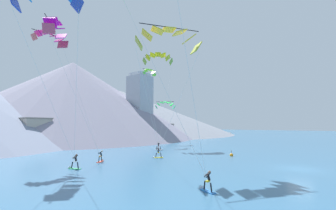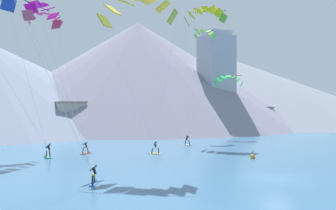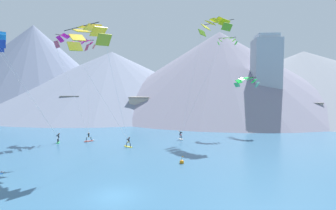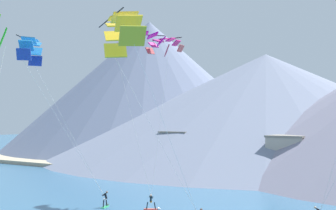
% 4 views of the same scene
% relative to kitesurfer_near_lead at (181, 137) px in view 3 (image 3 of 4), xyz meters
% --- Properties ---
extents(ground_plane, '(400.00, 400.00, 0.00)m').
position_rel_kitesurfer_near_lead_xyz_m(ground_plane, '(-5.16, -24.91, -0.46)').
color(ground_plane, '#336084').
extents(kitesurfer_near_lead, '(1.01, 1.77, 1.66)m').
position_rel_kitesurfer_near_lead_xyz_m(kitesurfer_near_lead, '(0.00, 0.00, 0.00)').
color(kitesurfer_near_lead, white).
rests_on(kitesurfer_near_lead, ground).
extents(kitesurfer_near_trail, '(0.98, 1.77, 1.75)m').
position_rel_kitesurfer_near_lead_xyz_m(kitesurfer_near_trail, '(-20.80, -4.20, 0.06)').
color(kitesurfer_near_trail, '#33B266').
rests_on(kitesurfer_near_trail, ground).
extents(kitesurfer_mid_center, '(1.67, 1.29, 1.65)m').
position_rel_kitesurfer_near_lead_xyz_m(kitesurfer_mid_center, '(-8.33, -6.30, -0.01)').
color(kitesurfer_mid_center, yellow).
rests_on(kitesurfer_mid_center, ground).
extents(kitesurfer_far_left, '(1.71, 1.21, 1.64)m').
position_rel_kitesurfer_near_lead_xyz_m(kitesurfer_far_left, '(-15.84, -2.60, -0.02)').
color(kitesurfer_far_left, '#E54C33').
rests_on(kitesurfer_far_left, ground).
extents(parafoil_kite_near_lead, '(9.74, 8.91, 21.43)m').
position_rel_kitesurfer_near_lead_xyz_m(parafoil_kite_near_lead, '(6.31, 5.79, 21.01)').
color(parafoil_kite_near_lead, '#5D991D').
extents(parafoil_kite_near_trail, '(8.28, 7.50, 16.21)m').
position_rel_kitesurfer_near_lead_xyz_m(parafoil_kite_near_trail, '(-26.75, -9.19, 16.01)').
color(parafoil_kite_near_trail, '#1E36A2').
extents(parafoil_kite_mid_center, '(8.15, 8.51, 16.43)m').
position_rel_kitesurfer_near_lead_xyz_m(parafoil_kite_mid_center, '(-12.44, -11.61, 16.06)').
color(parafoil_kite_mid_center, '#9CA220').
extents(parafoil_kite_far_left, '(7.19, 7.14, 18.05)m').
position_rel_kitesurfer_near_lead_xyz_m(parafoil_kite_far_left, '(-20.64, 1.79, 17.69)').
color(parafoil_kite_far_left, '#BD3D58').
extents(parafoil_kite_distant_high_outer, '(4.88, 1.88, 1.89)m').
position_rel_kitesurfer_near_lead_xyz_m(parafoil_kite_distant_high_outer, '(-19.95, 5.33, 17.84)').
color(parafoil_kite_distant_high_outer, '#C44C4C').
extents(parafoil_kite_distant_low_drift, '(4.66, 4.79, 2.13)m').
position_rel_kitesurfer_near_lead_xyz_m(parafoil_kite_distant_low_drift, '(13.25, 8.88, 10.24)').
color(parafoil_kite_distant_low_drift, '#47B78A').
extents(parafoil_kite_distant_mid_solo, '(4.30, 1.72, 1.73)m').
position_rel_kitesurfer_near_lead_xyz_m(parafoil_kite_distant_mid_solo, '(9.60, 11.44, 19.11)').
color(parafoil_kite_distant_mid_solo, '#4BC73F').
extents(race_marker_buoy, '(0.56, 0.56, 1.02)m').
position_rel_kitesurfer_near_lead_xyz_m(race_marker_buoy, '(0.47, -14.70, -0.31)').
color(race_marker_buoy, orange).
rests_on(race_marker_buoy, ground).
extents(shoreline_strip, '(180.00, 10.00, 0.70)m').
position_rel_kitesurfer_near_lead_xyz_m(shoreline_strip, '(-5.16, 23.49, -0.11)').
color(shoreline_strip, tan).
rests_on(shoreline_strip, ground).
extents(shore_building_harbour_front, '(5.67, 4.38, 6.94)m').
position_rel_kitesurfer_near_lead_xyz_m(shore_building_harbour_front, '(-32.60, 27.57, 3.02)').
color(shore_building_harbour_front, '#B7AD9E').
rests_on(shore_building_harbour_front, ground).
extents(shore_building_promenade_mid, '(5.37, 5.43, 6.70)m').
position_rel_kitesurfer_near_lead_xyz_m(shore_building_promenade_mid, '(15.90, 28.08, 2.90)').
color(shore_building_promenade_mid, '#B7AD9E').
rests_on(shore_building_promenade_mid, ground).
extents(shore_building_quay_east, '(8.06, 6.60, 5.50)m').
position_rel_kitesurfer_near_lead_xyz_m(shore_building_quay_east, '(31.23, 24.84, 2.30)').
color(shore_building_quay_east, '#B7AD9E').
rests_on(shore_building_quay_east, ground).
extents(shore_building_quay_west, '(5.75, 6.94, 6.68)m').
position_rel_kitesurfer_near_lead_xyz_m(shore_building_quay_west, '(-12.38, 27.85, 2.89)').
color(shore_building_quay_west, '#B7AD9E').
rests_on(shore_building_quay_west, ground).
extents(highrise_tower, '(7.00, 7.00, 23.70)m').
position_rel_kitesurfer_near_lead_xyz_m(highrise_tower, '(22.54, 27.71, 11.18)').
color(highrise_tower, '#A8ADB7').
rests_on(highrise_tower, ground).
extents(mountain_peak_west_ridge, '(98.31, 98.31, 30.62)m').
position_rel_kitesurfer_near_lead_xyz_m(mountain_peak_west_ridge, '(13.13, 56.72, 14.84)').
color(mountain_peak_west_ridge, gray).
rests_on(mountain_peak_west_ridge, ground).
extents(mountain_peak_central_summit, '(126.53, 126.53, 24.73)m').
position_rel_kitesurfer_near_lead_xyz_m(mountain_peak_central_summit, '(50.63, 71.00, 11.90)').
color(mountain_peak_central_summit, gray).
rests_on(mountain_peak_central_summit, ground).
extents(mountain_peak_east_shoulder, '(103.90, 103.90, 24.32)m').
position_rel_kitesurfer_near_lead_xyz_m(mountain_peak_east_shoulder, '(-30.99, 62.97, 11.69)').
color(mountain_peak_east_shoulder, gray).
rests_on(mountain_peak_east_shoulder, ground).
extents(mountain_peak_far_spur, '(80.06, 80.06, 35.84)m').
position_rel_kitesurfer_near_lead_xyz_m(mountain_peak_far_spur, '(-64.80, 62.15, 17.45)').
color(mountain_peak_far_spur, slate).
rests_on(mountain_peak_far_spur, ground).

